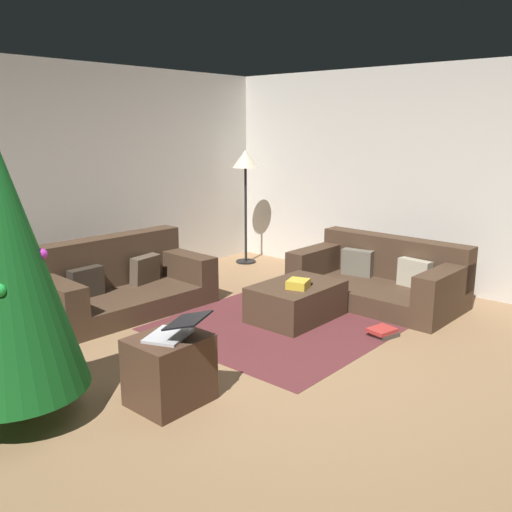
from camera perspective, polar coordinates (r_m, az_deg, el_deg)
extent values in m
plane|color=#93704C|center=(4.43, 1.88, -12.21)|extent=(6.40, 6.40, 0.00)
cube|color=silver|center=(6.49, -20.17, 7.14)|extent=(6.40, 0.12, 2.60)
cube|color=silver|center=(6.76, 19.27, 7.43)|extent=(0.12, 6.40, 2.60)
cube|color=#473323|center=(5.98, -13.32, -4.60)|extent=(1.84, 1.00, 0.21)
cube|color=#473323|center=(6.16, -15.25, -0.55)|extent=(1.81, 0.32, 0.54)
cube|color=#473323|center=(6.35, -7.53, -0.94)|extent=(0.28, 0.94, 0.29)
cube|color=#473323|center=(5.54, -20.23, -3.79)|extent=(0.28, 0.94, 0.29)
cube|color=brown|center=(6.21, -11.39, -1.36)|extent=(0.38, 0.20, 0.31)
cube|color=#372D24|center=(5.85, -17.18, -2.63)|extent=(0.36, 0.13, 0.30)
cube|color=#473323|center=(6.24, 12.27, -3.79)|extent=(1.03, 1.79, 0.21)
cube|color=#473323|center=(6.47, 14.10, -0.12)|extent=(0.27, 1.78, 0.47)
cube|color=#473323|center=(5.84, 18.94, -2.74)|extent=(1.00, 0.26, 0.31)
cube|color=#473323|center=(6.57, 6.57, -0.35)|extent=(1.00, 0.26, 0.31)
cube|color=#BCB299|center=(6.16, 16.08, -1.74)|extent=(0.16, 0.37, 0.30)
cube|color=#716B5B|center=(6.49, 10.46, -0.67)|extent=(0.18, 0.37, 0.30)
cube|color=#473323|center=(5.60, 4.20, -4.69)|extent=(0.93, 0.64, 0.36)
cube|color=gold|center=(5.41, 4.38, -2.90)|extent=(0.26, 0.25, 0.08)
cube|color=black|center=(5.56, 5.05, -2.79)|extent=(0.07, 0.17, 0.02)
cylinder|color=brown|center=(4.14, -23.23, -13.70)|extent=(0.10, 0.10, 0.21)
cone|color=#145C1E|center=(3.82, -24.54, -0.78)|extent=(0.94, 0.94, 1.70)
sphere|color=orange|center=(3.96, -23.80, 1.89)|extent=(0.05, 0.05, 0.05)
sphere|color=#CC33BF|center=(3.79, -21.31, 0.18)|extent=(0.07, 0.07, 0.07)
sphere|color=green|center=(4.00, -20.13, -4.08)|extent=(0.05, 0.05, 0.05)
cube|color=#4C3323|center=(3.99, -8.94, -11.56)|extent=(0.52, 0.44, 0.49)
cube|color=silver|center=(3.89, -9.08, -8.15)|extent=(0.39, 0.35, 0.02)
cube|color=black|center=(3.77, -7.06, -6.62)|extent=(0.39, 0.35, 0.07)
cube|color=#4C423D|center=(5.31, 13.10, -7.86)|extent=(0.27, 0.24, 0.04)
cube|color=#B7332D|center=(5.29, 12.91, -7.49)|extent=(0.27, 0.24, 0.04)
cylinder|color=black|center=(7.89, -1.05, -0.57)|extent=(0.28, 0.28, 0.02)
cylinder|color=black|center=(7.76, -1.07, 4.17)|extent=(0.04, 0.04, 1.35)
cone|color=beige|center=(7.67, -1.10, 10.03)|extent=(0.36, 0.36, 0.24)
cube|color=#5B282A|center=(5.66, 4.17, -6.39)|extent=(2.60, 2.00, 0.01)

